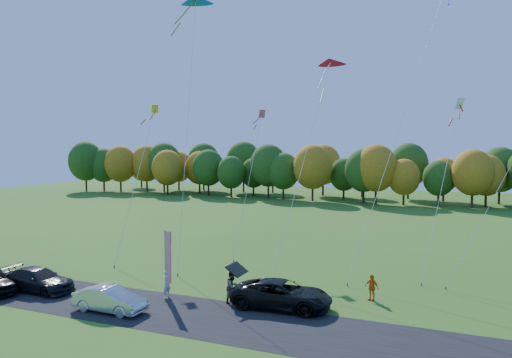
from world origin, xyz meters
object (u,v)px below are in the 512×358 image
at_px(silver_sedan, 110,299).
at_px(black_suv, 282,294).
at_px(person_east, 372,287).
at_px(feather_flag, 167,256).

bearing_deg(silver_sedan, black_suv, -63.42).
height_order(person_east, feather_flag, feather_flag).
bearing_deg(feather_flag, silver_sedan, -116.06).
height_order(black_suv, silver_sedan, black_suv).
relative_size(black_suv, feather_flag, 1.35).
bearing_deg(silver_sedan, person_east, -59.37).
xyz_separation_m(person_east, feather_flag, (-11.72, -4.55, 1.85)).
xyz_separation_m(black_suv, feather_flag, (-7.18, -1.03, 1.84)).
bearing_deg(person_east, feather_flag, -138.22).
xyz_separation_m(black_suv, person_east, (4.55, 3.52, -0.01)).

